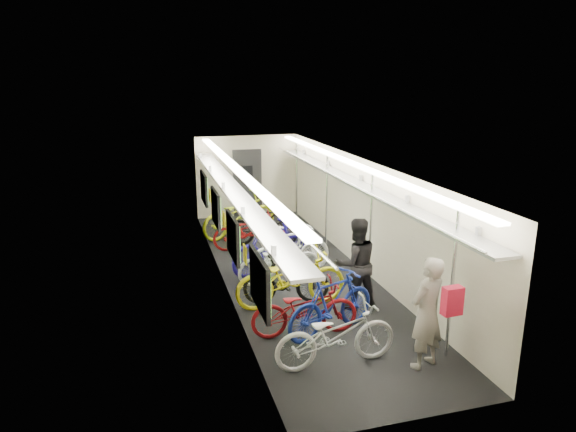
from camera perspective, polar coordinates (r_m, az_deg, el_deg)
train_car_shell at (r=11.05m, az=-2.12°, el=2.69°), size 10.00×10.00×10.00m
bicycle_0 at (r=7.58m, az=5.33°, el=-12.99°), size 1.85×0.69×0.96m
bicycle_1 at (r=8.39m, az=4.86°, el=-9.67°), size 1.83×1.10×1.06m
bicycle_2 at (r=8.36m, az=1.85°, el=-10.27°), size 1.78×0.72×0.92m
bicycle_3 at (r=9.44m, az=-0.20°, el=-7.02°), size 1.65×0.75×0.96m
bicycle_4 at (r=9.33m, az=0.32°, el=-6.93°), size 2.05×0.72×1.08m
bicycle_5 at (r=10.70m, az=0.26°, el=-3.84°), size 1.93×0.85×1.12m
bicycle_6 at (r=10.41m, az=-0.99°, el=-5.00°), size 1.78×0.75×0.91m
bicycle_7 at (r=10.89m, az=-1.99°, el=-3.42°), size 1.97×1.19×1.15m
bicycle_8 at (r=12.35m, az=-4.30°, el=-1.73°), size 1.82×0.81×0.92m
bicycle_9 at (r=12.62m, az=-2.84°, el=-1.02°), size 1.82×1.00×1.05m
bicycle_10 at (r=13.42m, az=-5.45°, el=0.09°), size 2.28×1.47×1.13m
passenger_near at (r=7.62m, az=15.17°, el=-10.37°), size 0.71×0.59×1.67m
passenger_mid at (r=9.25m, az=7.53°, el=-5.25°), size 0.83×0.65×1.68m
backpack at (r=6.99m, az=17.79°, el=-8.96°), size 0.27×0.15×0.38m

